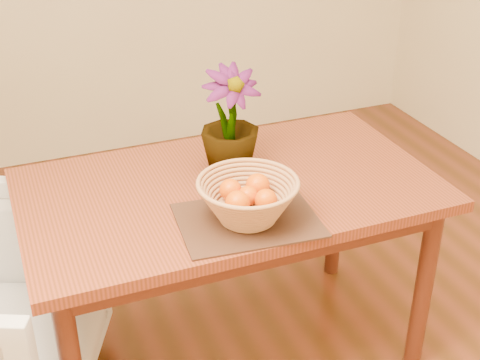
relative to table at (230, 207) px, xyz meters
name	(u,v)px	position (x,y,z in m)	size (l,w,h in m)	color
table	(230,207)	(0.00, 0.00, 0.00)	(1.40, 0.80, 0.75)	maroon
placemat	(248,220)	(-0.03, -0.24, 0.09)	(0.43, 0.32, 0.01)	#3E2416
wicker_basket	(248,202)	(-0.03, -0.24, 0.16)	(0.31, 0.31, 0.13)	#AF7849
orange_pile	(248,194)	(-0.03, -0.24, 0.18)	(0.17, 0.17, 0.07)	#F46603
potted_plant	(230,121)	(0.05, 0.11, 0.27)	(0.21, 0.21, 0.37)	#1C4C15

